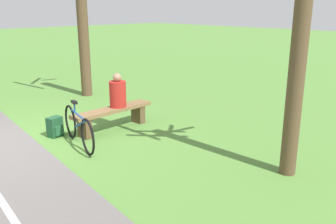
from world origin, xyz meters
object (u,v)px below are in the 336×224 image
object	(u,v)px
person_seated	(118,93)
backpack	(55,127)
tree_by_path	(83,31)
bench	(113,114)
bicycle	(78,128)
tree_mid_field	(304,30)

from	to	relation	value
person_seated	backpack	xyz separation A→B (m)	(1.32, -0.47, -0.61)
person_seated	tree_by_path	distance (m)	3.70
backpack	tree_by_path	xyz separation A→B (m)	(-2.51, -2.83, 1.76)
bench	bicycle	world-z (taller)	bicycle
bench	tree_mid_field	bearing A→B (deg)	99.63
person_seated	tree_by_path	world-z (taller)	tree_by_path
tree_by_path	bicycle	bearing A→B (deg)	56.44
person_seated	bicycle	distance (m)	1.36
bicycle	backpack	size ratio (longest dim) A/B	4.10
bench	bicycle	size ratio (longest dim) A/B	1.13
bicycle	tree_mid_field	world-z (taller)	tree_mid_field
person_seated	backpack	world-z (taller)	person_seated
bicycle	tree_by_path	bearing A→B (deg)	159.55
backpack	tree_by_path	bearing A→B (deg)	-131.60
bicycle	tree_mid_field	xyz separation A→B (m)	(-1.85, 3.57, 1.97)
bicycle	backpack	world-z (taller)	bicycle
bicycle	tree_mid_field	size ratio (longest dim) A/B	0.35
bicycle	backpack	xyz separation A→B (m)	(0.09, -0.82, -0.16)
person_seated	tree_mid_field	distance (m)	4.25
bench	person_seated	distance (m)	0.50
bench	tree_by_path	size ratio (longest dim) A/B	0.45
person_seated	bicycle	xyz separation A→B (m)	(1.23, 0.35, -0.45)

